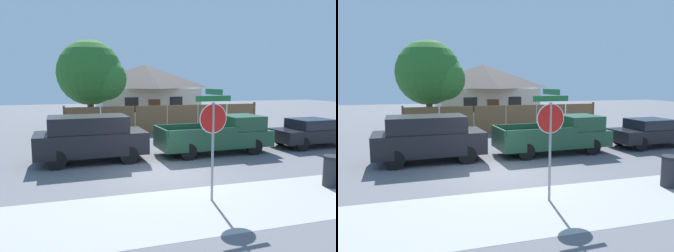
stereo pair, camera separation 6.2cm
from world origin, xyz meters
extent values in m
plane|color=slate|center=(0.00, 0.00, 0.00)|extent=(80.00, 80.00, 0.00)
cube|color=#A3A39E|center=(0.00, -3.60, 0.00)|extent=(36.00, 3.20, 0.01)
cube|color=brown|center=(-2.26, 8.91, 0.90)|extent=(2.04, 0.06, 1.80)
cube|color=brown|center=(-0.13, 8.91, 0.90)|extent=(2.04, 0.06, 1.80)
cube|color=brown|center=(1.99, 8.91, 0.90)|extent=(2.04, 0.06, 1.80)
cube|color=brown|center=(4.11, 8.91, 0.90)|extent=(2.04, 0.06, 1.80)
cube|color=brown|center=(6.24, 8.91, 0.90)|extent=(2.04, 0.06, 1.80)
cube|color=brown|center=(8.36, 8.91, 0.90)|extent=(2.04, 0.06, 1.80)
cube|color=brown|center=(-3.32, 8.91, 0.95)|extent=(0.12, 0.12, 1.90)
cube|color=brown|center=(9.42, 8.91, 0.95)|extent=(0.12, 0.12, 1.90)
cube|color=beige|center=(3.09, 15.56, 1.40)|extent=(7.60, 6.35, 2.81)
pyramid|color=#514742|center=(3.09, 15.56, 3.76)|extent=(8.21, 6.86, 1.91)
cube|color=black|center=(1.38, 12.36, 1.63)|extent=(1.00, 0.04, 1.10)
cube|color=black|center=(4.80, 12.36, 1.63)|extent=(1.00, 0.04, 1.10)
cube|color=brown|center=(3.09, 12.36, 1.00)|extent=(0.90, 0.04, 2.00)
cylinder|color=brown|center=(-1.71, 9.76, 1.18)|extent=(0.40, 0.40, 2.36)
sphere|color=#2D6B28|center=(-1.71, 9.76, 3.86)|extent=(4.00, 4.00, 4.00)
sphere|color=#31732C|center=(-0.82, 9.26, 3.46)|extent=(2.60, 2.60, 2.60)
cube|color=black|center=(-2.21, 2.42, 0.80)|extent=(4.51, 2.16, 0.90)
cube|color=black|center=(-2.32, 2.42, 1.58)|extent=(3.17, 1.96, 0.66)
cube|color=black|center=(-0.84, 2.47, 1.58)|extent=(0.11, 1.78, 0.56)
cylinder|color=black|center=(-0.86, 3.37, 0.37)|extent=(0.75, 0.22, 0.75)
cylinder|color=black|center=(-0.81, 1.57, 0.37)|extent=(0.75, 0.22, 0.75)
cylinder|color=black|center=(-3.62, 3.28, 0.37)|extent=(0.75, 0.22, 0.75)
cylinder|color=black|center=(-3.56, 1.48, 0.37)|extent=(0.75, 0.22, 0.75)
cube|color=#1E472D|center=(3.30, 2.42, 0.70)|extent=(5.29, 2.16, 0.72)
cube|color=#1E472D|center=(4.74, 2.47, 1.39)|extent=(1.73, 1.89, 0.66)
cube|color=#1E472D|center=(2.39, 3.35, 1.19)|extent=(3.28, 0.18, 0.25)
cube|color=#1E472D|center=(2.44, 1.45, 1.19)|extent=(3.28, 0.18, 0.25)
cube|color=#1E472D|center=(0.73, 2.35, 1.19)|extent=(0.14, 1.91, 0.25)
cylinder|color=black|center=(4.89, 3.37, 0.36)|extent=(0.73, 0.22, 0.73)
cylinder|color=black|center=(4.95, 1.58, 0.36)|extent=(0.73, 0.22, 0.73)
cylinder|color=black|center=(1.65, 3.27, 0.36)|extent=(0.73, 0.22, 0.73)
cylinder|color=black|center=(1.71, 1.48, 0.36)|extent=(0.73, 0.22, 0.73)
cube|color=black|center=(8.85, 2.42, 0.63)|extent=(4.31, 1.94, 0.61)
cube|color=black|center=(8.68, 2.42, 1.19)|extent=(2.01, 1.69, 0.50)
cylinder|color=black|center=(10.14, 3.26, 0.35)|extent=(0.69, 0.22, 0.69)
cylinder|color=black|center=(7.51, 3.18, 0.35)|extent=(0.69, 0.22, 0.69)
cylinder|color=black|center=(7.55, 1.59, 0.35)|extent=(0.69, 0.22, 0.69)
cylinder|color=gray|center=(0.67, -3.16, 1.37)|extent=(0.07, 0.07, 2.74)
cylinder|color=red|center=(0.67, -3.16, 2.30)|extent=(0.77, 0.06, 0.77)
cylinder|color=white|center=(0.67, -3.16, 2.30)|extent=(0.81, 0.05, 0.81)
cube|color=#19602D|center=(0.67, -3.16, 2.84)|extent=(1.04, 0.07, 0.15)
cube|color=#19602D|center=(0.67, -3.16, 3.02)|extent=(0.07, 0.94, 0.15)
cylinder|color=#28282D|center=(4.84, -3.14, 0.45)|extent=(0.56, 0.56, 0.90)
cylinder|color=black|center=(4.84, -3.14, 0.94)|extent=(0.60, 0.60, 0.08)
camera|label=1|loc=(-3.08, -11.21, 3.29)|focal=35.00mm
camera|label=2|loc=(-3.02, -11.23, 3.29)|focal=35.00mm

